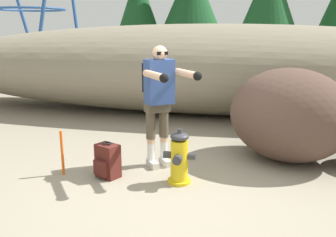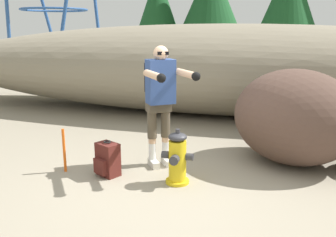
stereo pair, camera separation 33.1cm
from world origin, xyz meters
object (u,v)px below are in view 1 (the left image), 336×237
at_px(boulder_large, 289,115).
at_px(survey_stake, 62,153).
at_px(fire_hydrant, 179,159).
at_px(spare_backpack, 108,161).
at_px(boulder_mid, 318,116).
at_px(utility_worker, 159,92).

distance_m(boulder_large, survey_stake, 3.23).
xyz_separation_m(fire_hydrant, spare_backpack, (-0.95, 0.00, -0.10)).
relative_size(fire_hydrant, boulder_large, 0.40).
xyz_separation_m(spare_backpack, survey_stake, (-0.61, -0.04, 0.08)).
distance_m(fire_hydrant, boulder_large, 1.86).
relative_size(spare_backpack, boulder_large, 0.27).
relative_size(boulder_mid, survey_stake, 2.20).
bearing_deg(spare_backpack, utility_worker, 158.47).
bearing_deg(utility_worker, fire_hydrant, -0.27).
xyz_separation_m(utility_worker, survey_stake, (-1.19, -0.54, -0.76)).
bearing_deg(fire_hydrant, survey_stake, -178.72).
height_order(boulder_mid, survey_stake, boulder_mid).
height_order(boulder_large, survey_stake, boulder_large).
distance_m(spare_backpack, survey_stake, 0.62).
bearing_deg(fire_hydrant, spare_backpack, 179.93).
relative_size(fire_hydrant, utility_worker, 0.42).
bearing_deg(fire_hydrant, utility_worker, 126.00).
bearing_deg(boulder_mid, boulder_large, -119.74).
bearing_deg(boulder_large, survey_stake, -158.29).
xyz_separation_m(boulder_mid, survey_stake, (-3.60, -2.28, -0.14)).
distance_m(utility_worker, boulder_mid, 3.04).
relative_size(utility_worker, survey_stake, 2.80).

